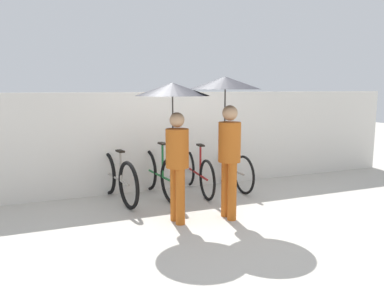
# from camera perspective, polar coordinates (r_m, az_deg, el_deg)

# --- Properties ---
(ground_plane) EXTENTS (30.00, 30.00, 0.00)m
(ground_plane) POSITION_cam_1_polar(r_m,az_deg,el_deg) (5.33, 3.98, -12.17)
(ground_plane) COLOR #B7B2A8
(back_wall) EXTENTS (10.17, 0.12, 1.81)m
(back_wall) POSITION_cam_1_polar(r_m,az_deg,el_deg) (7.02, -3.45, 0.51)
(back_wall) COLOR silver
(back_wall) RESTS_ON ground
(parked_bicycle_0) EXTENTS (0.49, 1.73, 1.08)m
(parked_bicycle_0) POSITION_cam_1_polar(r_m,az_deg,el_deg) (6.40, -11.35, -5.09)
(parked_bicycle_0) COLOR black
(parked_bicycle_0) RESTS_ON ground
(parked_bicycle_1) EXTENTS (0.44, 1.75, 0.97)m
(parked_bicycle_1) POSITION_cam_1_polar(r_m,az_deg,el_deg) (6.56, -5.12, -4.60)
(parked_bicycle_1) COLOR black
(parked_bicycle_1) RESTS_ON ground
(parked_bicycle_2) EXTENTS (0.44, 1.73, 0.97)m
(parked_bicycle_2) POSITION_cam_1_polar(r_m,az_deg,el_deg) (6.80, 0.74, -4.33)
(parked_bicycle_2) COLOR black
(parked_bicycle_2) RESTS_ON ground
(parked_bicycle_3) EXTENTS (0.44, 1.66, 1.08)m
(parked_bicycle_3) POSITION_cam_1_polar(r_m,az_deg,el_deg) (7.16, 5.91, -3.69)
(parked_bicycle_3) COLOR black
(parked_bicycle_3) RESTS_ON ground
(pedestrian_leading) EXTENTS (1.04, 1.04, 1.95)m
(pedestrian_leading) POSITION_cam_1_polar(r_m,az_deg,el_deg) (5.18, -2.76, 4.93)
(pedestrian_leading) COLOR #B25619
(pedestrian_leading) RESTS_ON ground
(pedestrian_center) EXTENTS (1.02, 1.02, 2.04)m
(pedestrian_center) POSITION_cam_1_polar(r_m,az_deg,el_deg) (5.36, 5.30, 5.66)
(pedestrian_center) COLOR #B25619
(pedestrian_center) RESTS_ON ground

